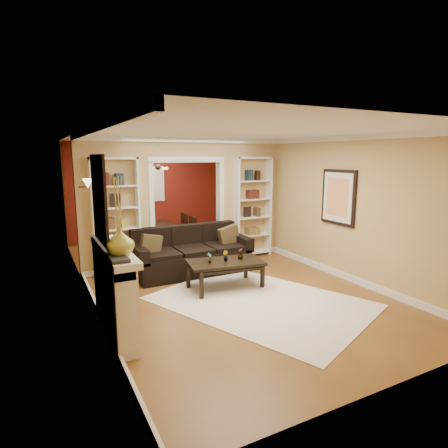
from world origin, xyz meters
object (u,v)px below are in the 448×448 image
sofa (192,250)px  bookshelf_left (116,217)px  bookshelf_right (252,207)px  dining_table (160,237)px  fireplace (116,291)px  coffee_table (225,274)px

sofa → bookshelf_left: bookshelf_left is taller
sofa → bookshelf_right: (1.76, 0.58, 0.69)m
bookshelf_left → bookshelf_right: bearing=0.0°
bookshelf_right → dining_table: 2.54m
bookshelf_left → fireplace: 2.65m
coffee_table → bookshelf_left: (-1.53, 1.67, 0.90)m
fireplace → dining_table: 4.64m
coffee_table → fireplace: fireplace is taller
sofa → bookshelf_right: 1.98m
bookshelf_left → bookshelf_right: (3.10, 0.00, 0.00)m
sofa → dining_table: (0.06, 2.25, -0.17)m
coffee_table → fireplace: (-2.07, -0.86, 0.33)m
coffee_table → dining_table: bearing=101.6°
coffee_table → bookshelf_right: size_ratio=0.57×
sofa → fireplace: bearing=-133.9°
dining_table → bookshelf_right: bearing=-134.6°
dining_table → coffee_table: bearing=-177.8°
coffee_table → fireplace: bearing=-148.1°
bookshelf_left → fireplace: bookshelf_left is taller
coffee_table → bookshelf_right: (1.57, 1.67, 0.90)m
coffee_table → dining_table: size_ratio=0.79×
sofa → fireplace: 2.71m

